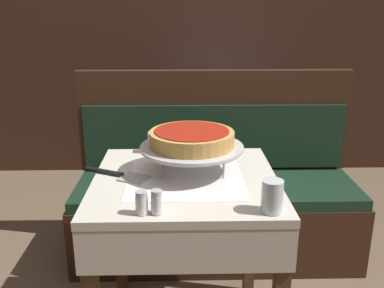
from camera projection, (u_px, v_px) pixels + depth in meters
The scene contains 12 objects.
dining_table_front at pixel (185, 205), 1.67m from camera, with size 0.70×0.70×0.76m.
dining_table_rear at pixel (224, 109), 3.19m from camera, with size 0.78×0.78×0.77m.
booth_bench at pixel (215, 204), 2.46m from camera, with size 1.58×0.53×1.04m.
back_wall_panel at pixel (183, 31), 3.47m from camera, with size 6.00×0.04×2.40m, color #3D2319.
pizza_pan_stand at pixel (192, 148), 1.66m from camera, with size 0.40×0.40×0.11m.
deep_dish_pizza at pixel (192, 138), 1.64m from camera, with size 0.33×0.33×0.06m.
pizza_server at pixel (118, 175), 1.65m from camera, with size 0.27×0.17×0.01m.
water_glass_near at pixel (272, 196), 1.35m from camera, with size 0.07×0.07×0.11m.
salt_shaker at pixel (142, 203), 1.34m from camera, with size 0.04×0.04×0.08m.
pepper_shaker at pixel (157, 202), 1.34m from camera, with size 0.04×0.04×0.08m.
napkin_holder at pixel (160, 142), 1.91m from camera, with size 0.10×0.05×0.09m.
condiment_caddy at pixel (230, 90), 3.12m from camera, with size 0.15×0.15×0.17m.
Camera 1 is at (-0.01, -1.52, 1.38)m, focal length 40.00 mm.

